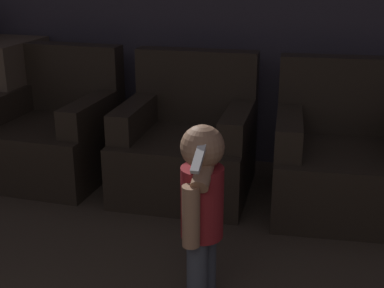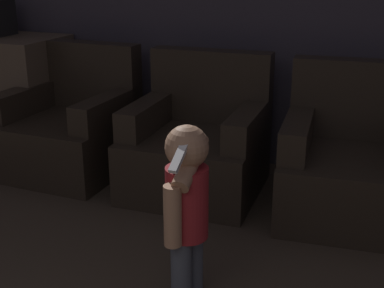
{
  "view_description": "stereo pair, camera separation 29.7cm",
  "coord_description": "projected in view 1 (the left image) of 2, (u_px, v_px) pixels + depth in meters",
  "views": [
    {
      "loc": [
        0.59,
        0.47,
        1.56
      ],
      "look_at": [
        -0.16,
        3.17,
        0.57
      ],
      "focal_mm": 50.0,
      "sensor_mm": 36.0,
      "label": 1
    },
    {
      "loc": [
        0.87,
        0.56,
        1.56
      ],
      "look_at": [
        -0.16,
        3.17,
        0.57
      ],
      "focal_mm": 50.0,
      "sensor_mm": 36.0,
      "label": 2
    }
  ],
  "objects": [
    {
      "name": "armchair_left",
      "position": [
        52.0,
        133.0,
        3.97
      ],
      "size": [
        0.89,
        0.87,
        0.93
      ],
      "rotation": [
        0.0,
        0.0,
        -0.02
      ],
      "color": "black",
      "rests_on": "ground_plane"
    },
    {
      "name": "armchair_right",
      "position": [
        343.0,
        160.0,
        3.44
      ],
      "size": [
        0.95,
        0.94,
        0.93
      ],
      "rotation": [
        0.0,
        0.0,
        0.09
      ],
      "color": "black",
      "rests_on": "ground_plane"
    },
    {
      "name": "armchair_middle",
      "position": [
        187.0,
        145.0,
        3.71
      ],
      "size": [
        0.91,
        0.89,
        0.93
      ],
      "rotation": [
        0.0,
        0.0,
        0.04
      ],
      "color": "black",
      "rests_on": "ground_plane"
    },
    {
      "name": "person_toddler",
      "position": [
        202.0,
        203.0,
        2.38
      ],
      "size": [
        0.19,
        0.34,
        0.88
      ],
      "rotation": [
        0.0,
        0.0,
        -1.72
      ],
      "color": "#474C56",
      "rests_on": "ground_plane"
    }
  ]
}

